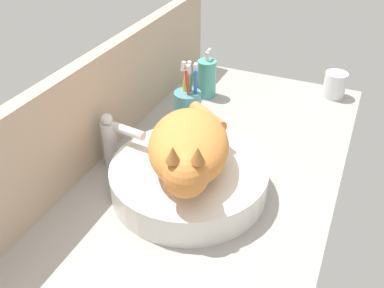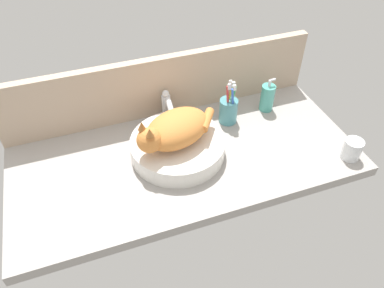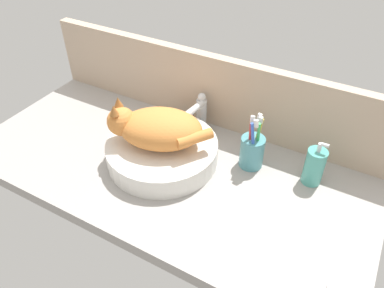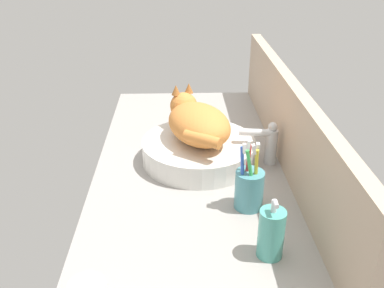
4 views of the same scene
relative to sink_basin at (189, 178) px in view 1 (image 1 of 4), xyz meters
The scene contains 8 objects.
ground_plane 6.03cm from the sink_basin, 31.40° to the right, with size 127.10×59.47×4.00cm, color #9E9993.
backsplash_panel 28.24cm from the sink_basin, 85.14° to the left, with size 127.10×3.60×25.54cm, color tan.
sink_basin is the anchor object (origin of this frame).
cat 9.28cm from the sink_basin, 155.28° to the right, with size 31.15×24.96×14.00cm.
faucet 21.15cm from the sink_basin, 82.90° to the left, with size 4.13×11.86×13.60cm.
soap_dispenser 45.73cm from the sink_basin, 17.08° to the left, with size 5.76×5.76×14.88cm.
toothbrush_cup 27.80cm from the sink_basin, 24.56° to the left, with size 7.36×7.36×18.69cm.
water_glass 63.43cm from the sink_basin, 21.22° to the right, with size 6.80×6.80×7.84cm.
Camera 1 is at (-69.62, -28.84, 63.37)cm, focal length 40.00 mm.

